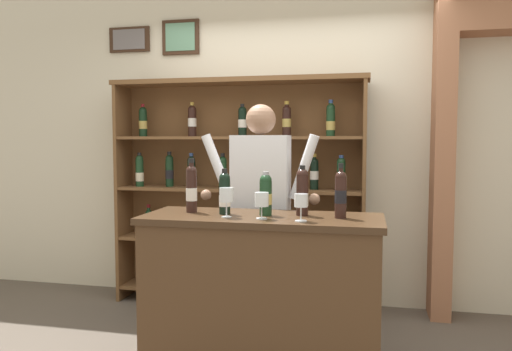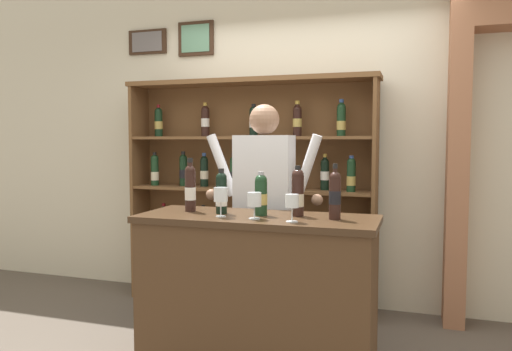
{
  "view_description": "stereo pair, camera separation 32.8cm",
  "coord_description": "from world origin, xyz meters",
  "px_view_note": "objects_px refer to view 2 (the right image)",
  "views": [
    {
      "loc": [
        0.64,
        -2.92,
        1.44
      ],
      "look_at": [
        -0.07,
        0.28,
        1.2
      ],
      "focal_mm": 34.58,
      "sensor_mm": 36.0,
      "label": 1
    },
    {
      "loc": [
        0.95,
        -2.83,
        1.44
      ],
      "look_at": [
        -0.07,
        0.28,
        1.2
      ],
      "focal_mm": 34.58,
      "sensor_mm": 36.0,
      "label": 2
    }
  ],
  "objects_px": {
    "wine_glass_spare": "(292,203)",
    "tasting_bottle_riserva": "(190,187)",
    "wine_shelf": "(250,184)",
    "wine_glass_left": "(221,196)",
    "wine_glass_right": "(254,201)",
    "tasting_bottle_grappa": "(298,192)",
    "tasting_counter": "(257,294)",
    "tasting_bottle_rosso": "(335,194)",
    "tasting_bottle_prosecco": "(221,193)",
    "shopkeeper": "(264,194)",
    "tasting_bottle_brunello": "(261,194)"
  },
  "relations": [
    {
      "from": "tasting_bottle_prosecco",
      "to": "tasting_bottle_brunello",
      "type": "height_order",
      "value": "tasting_bottle_prosecco"
    },
    {
      "from": "wine_glass_right",
      "to": "wine_shelf",
      "type": "bearing_deg",
      "value": 109.96
    },
    {
      "from": "tasting_counter",
      "to": "wine_glass_right",
      "type": "xyz_separation_m",
      "value": [
        0.02,
        -0.12,
        0.6
      ]
    },
    {
      "from": "tasting_bottle_riserva",
      "to": "wine_glass_left",
      "type": "relative_size",
      "value": 1.94
    },
    {
      "from": "tasting_bottle_brunello",
      "to": "shopkeeper",
      "type": "bearing_deg",
      "value": 105.22
    },
    {
      "from": "shopkeeper",
      "to": "tasting_bottle_rosso",
      "type": "distance_m",
      "value": 0.79
    },
    {
      "from": "tasting_counter",
      "to": "wine_glass_right",
      "type": "bearing_deg",
      "value": -78.65
    },
    {
      "from": "tasting_bottle_rosso",
      "to": "wine_glass_right",
      "type": "relative_size",
      "value": 2.08
    },
    {
      "from": "shopkeeper",
      "to": "tasting_bottle_rosso",
      "type": "height_order",
      "value": "shopkeeper"
    },
    {
      "from": "tasting_bottle_brunello",
      "to": "tasting_bottle_grappa",
      "type": "height_order",
      "value": "tasting_bottle_grappa"
    },
    {
      "from": "tasting_counter",
      "to": "wine_glass_right",
      "type": "relative_size",
      "value": 9.33
    },
    {
      "from": "wine_glass_left",
      "to": "wine_glass_right",
      "type": "xyz_separation_m",
      "value": [
        0.22,
        -0.01,
        -0.02
      ]
    },
    {
      "from": "shopkeeper",
      "to": "wine_shelf",
      "type": "bearing_deg",
      "value": 116.58
    },
    {
      "from": "tasting_bottle_prosecco",
      "to": "tasting_bottle_rosso",
      "type": "height_order",
      "value": "tasting_bottle_rosso"
    },
    {
      "from": "tasting_bottle_prosecco",
      "to": "tasting_bottle_grappa",
      "type": "height_order",
      "value": "tasting_bottle_grappa"
    },
    {
      "from": "tasting_counter",
      "to": "wine_glass_spare",
      "type": "distance_m",
      "value": 0.67
    },
    {
      "from": "tasting_bottle_prosecco",
      "to": "tasting_bottle_rosso",
      "type": "distance_m",
      "value": 0.71
    },
    {
      "from": "tasting_bottle_riserva",
      "to": "wine_glass_spare",
      "type": "relative_size",
      "value": 2.19
    },
    {
      "from": "tasting_bottle_brunello",
      "to": "wine_glass_left",
      "type": "distance_m",
      "value": 0.25
    },
    {
      "from": "tasting_bottle_riserva",
      "to": "shopkeeper",
      "type": "bearing_deg",
      "value": 54.36
    },
    {
      "from": "shopkeeper",
      "to": "tasting_counter",
      "type": "bearing_deg",
      "value": -77.34
    },
    {
      "from": "wine_glass_spare",
      "to": "tasting_bottle_riserva",
      "type": "bearing_deg",
      "value": 164.39
    },
    {
      "from": "tasting_bottle_brunello",
      "to": "wine_glass_spare",
      "type": "distance_m",
      "value": 0.3
    },
    {
      "from": "tasting_bottle_riserva",
      "to": "wine_glass_spare",
      "type": "xyz_separation_m",
      "value": [
        0.73,
        -0.2,
        -0.05
      ]
    },
    {
      "from": "tasting_bottle_brunello",
      "to": "wine_glass_right",
      "type": "relative_size",
      "value": 1.72
    },
    {
      "from": "wine_shelf",
      "to": "tasting_bottle_riserva",
      "type": "distance_m",
      "value": 1.17
    },
    {
      "from": "tasting_bottle_grappa",
      "to": "tasting_bottle_rosso",
      "type": "height_order",
      "value": "tasting_bottle_rosso"
    },
    {
      "from": "tasting_bottle_prosecco",
      "to": "tasting_bottle_grappa",
      "type": "bearing_deg",
      "value": 5.81
    },
    {
      "from": "tasting_bottle_rosso",
      "to": "wine_glass_spare",
      "type": "distance_m",
      "value": 0.27
    },
    {
      "from": "wine_glass_spare",
      "to": "wine_glass_left",
      "type": "distance_m",
      "value": 0.46
    },
    {
      "from": "tasting_bottle_rosso",
      "to": "tasting_bottle_brunello",
      "type": "bearing_deg",
      "value": 178.85
    },
    {
      "from": "wine_glass_spare",
      "to": "wine_glass_left",
      "type": "xyz_separation_m",
      "value": [
        -0.45,
        0.05,
        0.02
      ]
    },
    {
      "from": "tasting_bottle_grappa",
      "to": "wine_glass_left",
      "type": "relative_size",
      "value": 1.72
    },
    {
      "from": "tasting_counter",
      "to": "tasting_bottle_brunello",
      "type": "xyz_separation_m",
      "value": [
        0.02,
        0.02,
        0.62
      ]
    },
    {
      "from": "tasting_bottle_rosso",
      "to": "wine_glass_spare",
      "type": "height_order",
      "value": "tasting_bottle_rosso"
    },
    {
      "from": "wine_shelf",
      "to": "tasting_bottle_riserva",
      "type": "relative_size",
      "value": 6.38
    },
    {
      "from": "tasting_bottle_rosso",
      "to": "tasting_bottle_grappa",
      "type": "bearing_deg",
      "value": 167.0
    },
    {
      "from": "tasting_bottle_riserva",
      "to": "tasting_bottle_rosso",
      "type": "distance_m",
      "value": 0.94
    },
    {
      "from": "tasting_bottle_rosso",
      "to": "tasting_counter",
      "type": "bearing_deg",
      "value": -178.73
    },
    {
      "from": "tasting_bottle_riserva",
      "to": "tasting_bottle_brunello",
      "type": "xyz_separation_m",
      "value": [
        0.49,
        -0.03,
        -0.02
      ]
    },
    {
      "from": "tasting_counter",
      "to": "tasting_bottle_prosecco",
      "type": "xyz_separation_m",
      "value": [
        -0.24,
        0.02,
        0.62
      ]
    },
    {
      "from": "tasting_bottle_riserva",
      "to": "tasting_bottle_grappa",
      "type": "bearing_deg",
      "value": 1.61
    },
    {
      "from": "tasting_bottle_riserva",
      "to": "wine_glass_right",
      "type": "height_order",
      "value": "tasting_bottle_riserva"
    },
    {
      "from": "tasting_bottle_prosecco",
      "to": "wine_glass_right",
      "type": "xyz_separation_m",
      "value": [
        0.26,
        -0.14,
        -0.03
      ]
    },
    {
      "from": "tasting_bottle_grappa",
      "to": "tasting_bottle_rosso",
      "type": "xyz_separation_m",
      "value": [
        0.23,
        -0.05,
        0.0
      ]
    },
    {
      "from": "wine_shelf",
      "to": "wine_glass_left",
      "type": "bearing_deg",
      "value": -78.55
    },
    {
      "from": "wine_glass_spare",
      "to": "wine_glass_right",
      "type": "bearing_deg",
      "value": 171.12
    },
    {
      "from": "wine_glass_left",
      "to": "wine_glass_right",
      "type": "height_order",
      "value": "wine_glass_left"
    },
    {
      "from": "tasting_bottle_rosso",
      "to": "wine_glass_left",
      "type": "distance_m",
      "value": 0.68
    },
    {
      "from": "tasting_counter",
      "to": "tasting_bottle_rosso",
      "type": "relative_size",
      "value": 4.49
    }
  ]
}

